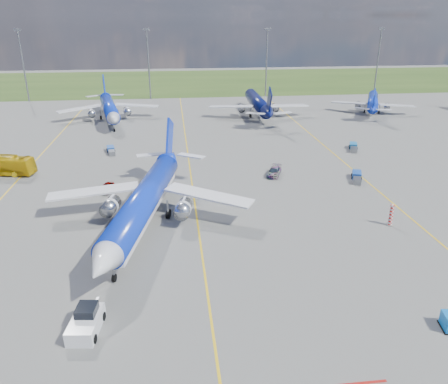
{
  "coord_description": "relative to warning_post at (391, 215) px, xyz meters",
  "views": [
    {
      "loc": [
        -2.73,
        -42.41,
        26.59
      ],
      "look_at": [
        3.8,
        12.8,
        4.0
      ],
      "focal_mm": 35.0,
      "sensor_mm": 36.0,
      "label": 1
    }
  ],
  "objects": [
    {
      "name": "pushback_tug",
      "position": [
        -37.35,
        -17.09,
        -0.62
      ],
      "size": [
        2.93,
        6.57,
        2.19
      ],
      "rotation": [
        0.0,
        0.0,
        -0.12
      ],
      "color": "silver",
      "rests_on": "ground"
    },
    {
      "name": "service_car_b",
      "position": [
        -32.85,
        14.53,
        -0.93
      ],
      "size": [
        4.48,
        3.07,
        1.14
      ],
      "primitive_type": "imported",
      "rotation": [
        0.0,
        0.0,
        1.25
      ],
      "color": "#999999",
      "rests_on": "ground"
    },
    {
      "name": "bg_jet_n",
      "position": [
        -4.66,
        71.58,
        -1.5
      ],
      "size": [
        30.91,
        39.96,
        10.25
      ],
      "primitive_type": null,
      "rotation": [
        0.0,
        0.0,
        3.11
      ],
      "color": "#080F43",
      "rests_on": "ground"
    },
    {
      "name": "floodlight_masts",
      "position": [
        -16.0,
        102.0,
        11.06
      ],
      "size": [
        202.2,
        0.5,
        22.7
      ],
      "color": "slate",
      "rests_on": "ground"
    },
    {
      "name": "service_car_c",
      "position": [
        -11.24,
        21.33,
        -0.77
      ],
      "size": [
        3.87,
        5.42,
        1.46
      ],
      "primitive_type": "imported",
      "rotation": [
        0.0,
        0.0,
        -0.41
      ],
      "color": "#999999",
      "rests_on": "ground"
    },
    {
      "name": "grass_strip",
      "position": [
        -26.0,
        142.0,
        -1.5
      ],
      "size": [
        400.0,
        80.0,
        0.01
      ],
      "primitive_type": "cube",
      "color": "#2D4719",
      "rests_on": "ground"
    },
    {
      "name": "ground",
      "position": [
        -26.0,
        -8.0,
        -1.5
      ],
      "size": [
        400.0,
        400.0,
        0.0
      ],
      "primitive_type": "plane",
      "color": "#5B5B58",
      "rests_on": "ground"
    },
    {
      "name": "taxiway_lines",
      "position": [
        -25.83,
        19.7,
        -1.49
      ],
      "size": [
        60.25,
        160.0,
        0.02
      ],
      "color": "gold",
      "rests_on": "ground"
    },
    {
      "name": "warning_post",
      "position": [
        0.0,
        0.0,
        0.0
      ],
      "size": [
        0.5,
        0.5,
        3.0
      ],
      "primitive_type": "cylinder",
      "color": "red",
      "rests_on": "ground"
    },
    {
      "name": "baggage_tug_e",
      "position": [
        9.15,
        35.24,
        -0.96
      ],
      "size": [
        3.06,
        5.32,
        1.16
      ],
      "rotation": [
        0.0,
        0.0,
        -0.35
      ],
      "color": "#1A62A0",
      "rests_on": "ground"
    },
    {
      "name": "baggage_tug_c",
      "position": [
        -41.83,
        39.04,
        -0.99
      ],
      "size": [
        2.24,
        5.02,
        1.09
      ],
      "rotation": [
        0.0,
        0.0,
        0.2
      ],
      "color": "#194498",
      "rests_on": "ground"
    },
    {
      "name": "bg_jet_ne",
      "position": [
        30.04,
        72.59,
        -1.5
      ],
      "size": [
        36.37,
        40.2,
        8.58
      ],
      "primitive_type": null,
      "rotation": [
        0.0,
        0.0,
        2.71
      ],
      "color": "#0D2BB8",
      "rests_on": "ground"
    },
    {
      "name": "bg_jet_nnw",
      "position": [
        -45.6,
        69.41,
        -1.5
      ],
      "size": [
        35.94,
        43.11,
        10.01
      ],
      "primitive_type": null,
      "rotation": [
        0.0,
        0.0,
        0.19
      ],
      "color": "#0D2BB8",
      "rests_on": "ground"
    },
    {
      "name": "service_car_a",
      "position": [
        -39.89,
        17.08,
        -0.84
      ],
      "size": [
        2.39,
        4.14,
        1.33
      ],
      "primitive_type": "imported",
      "rotation": [
        0.0,
        0.0,
        -0.22
      ],
      "color": "#999999",
      "rests_on": "ground"
    },
    {
      "name": "baggage_tug_w",
      "position": [
        2.55,
        17.48,
        -0.96
      ],
      "size": [
        3.11,
        5.31,
        1.16
      ],
      "rotation": [
        0.0,
        0.0,
        -0.36
      ],
      "color": "#19459B",
      "rests_on": "ground"
    },
    {
      "name": "apron_bus",
      "position": [
        -59.81,
        27.77,
        0.22
      ],
      "size": [
        12.68,
        5.71,
        3.44
      ],
      "primitive_type": "imported",
      "rotation": [
        0.0,
        0.0,
        1.33
      ],
      "color": "#C39B0B",
      "rests_on": "ground"
    },
    {
      "name": "main_airliner",
      "position": [
        -33.0,
        3.87,
        -1.5
      ],
      "size": [
        38.71,
        46.25,
        10.69
      ],
      "primitive_type": null,
      "rotation": [
        0.0,
        0.0,
        -0.2
      ],
      "color": "#0D2BB8",
      "rests_on": "ground"
    }
  ]
}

